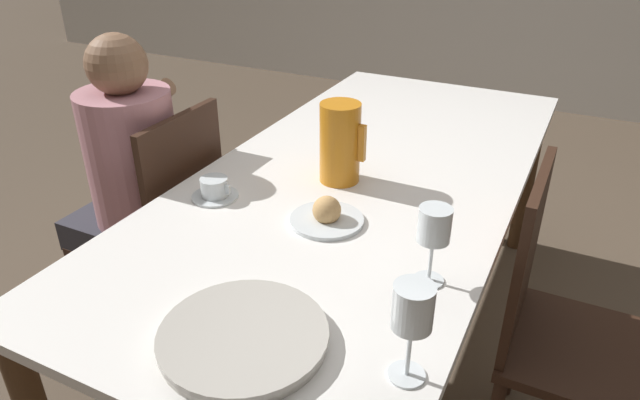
% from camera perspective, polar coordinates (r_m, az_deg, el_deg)
% --- Properties ---
extents(ground_plane, '(20.00, 20.00, 0.00)m').
position_cam_1_polar(ground_plane, '(2.25, 3.70, -14.39)').
color(ground_plane, brown).
extents(dining_table, '(0.95, 2.11, 0.74)m').
position_cam_1_polar(dining_table, '(1.87, 4.32, 0.52)').
color(dining_table, white).
rests_on(dining_table, ground_plane).
extents(chair_person_side, '(0.42, 0.42, 0.92)m').
position_cam_1_polar(chair_person_side, '(2.10, -15.29, -2.68)').
color(chair_person_side, '#331E14').
rests_on(chair_person_side, ground_plane).
extents(chair_opposite, '(0.42, 0.42, 0.92)m').
position_cam_1_polar(chair_opposite, '(1.73, 22.84, -11.53)').
color(chair_opposite, '#331E14').
rests_on(chair_opposite, ground_plane).
extents(person_seated, '(0.39, 0.41, 1.16)m').
position_cam_1_polar(person_seated, '(2.04, -18.57, 2.41)').
color(person_seated, '#33333D').
rests_on(person_seated, ground_plane).
extents(red_pitcher, '(0.15, 0.12, 0.25)m').
position_cam_1_polar(red_pitcher, '(1.72, 2.01, 5.77)').
color(red_pitcher, orange).
rests_on(red_pitcher, dining_table).
extents(wine_glass_water, '(0.07, 0.07, 0.20)m').
position_cam_1_polar(wine_glass_water, '(1.02, 9.25, -10.91)').
color(wine_glass_water, white).
rests_on(wine_glass_water, dining_table).
extents(wine_glass_juice, '(0.07, 0.07, 0.19)m').
position_cam_1_polar(wine_glass_juice, '(1.27, 11.33, -2.87)').
color(wine_glass_juice, white).
rests_on(wine_glass_juice, dining_table).
extents(teacup_near_person, '(0.14, 0.14, 0.06)m').
position_cam_1_polar(teacup_near_person, '(1.69, -10.49, 1.05)').
color(teacup_near_person, silver).
rests_on(teacup_near_person, dining_table).
extents(serving_tray, '(0.34, 0.34, 0.03)m').
position_cam_1_polar(serving_tray, '(1.17, -7.66, -13.43)').
color(serving_tray, '#B7B2A8').
rests_on(serving_tray, dining_table).
extents(bread_plate, '(0.20, 0.20, 0.08)m').
position_cam_1_polar(bread_plate, '(1.54, 0.68, -1.53)').
color(bread_plate, silver).
rests_on(bread_plate, dining_table).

